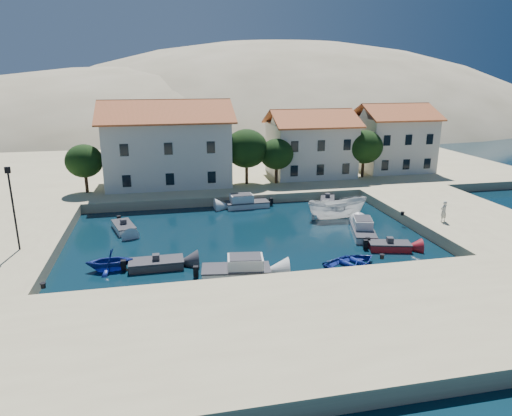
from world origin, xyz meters
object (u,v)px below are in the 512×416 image
(building_left, at_px, (167,141))
(pedestrian, at_px, (444,211))
(building_mid, at_px, (310,142))
(cabin_cruiser_south, at_px, (236,270))
(lamppost, at_px, (12,201))
(rowboat_south, at_px, (351,267))
(boat_east, at_px, (337,219))
(cabin_cruiser_east, at_px, (363,231))
(building_right, at_px, (393,136))

(building_left, relative_size, pedestrian, 7.80)
(building_mid, relative_size, cabin_cruiser_south, 2.12)
(lamppost, distance_m, cabin_cruiser_south, 16.90)
(cabin_cruiser_south, height_order, rowboat_south, cabin_cruiser_south)
(rowboat_south, height_order, pedestrian, pedestrian)
(boat_east, bearing_deg, cabin_cruiser_south, 135.61)
(cabin_cruiser_south, bearing_deg, building_mid, 69.95)
(building_left, bearing_deg, pedestrian, -41.41)
(boat_east, bearing_deg, building_mid, -6.09)
(lamppost, height_order, cabin_cruiser_east, lamppost)
(building_mid, xyz_separation_m, boat_east, (-2.42, -15.78, -5.22))
(building_left, bearing_deg, building_right, 3.81)
(building_right, bearing_deg, cabin_cruiser_south, -133.34)
(building_right, height_order, cabin_cruiser_east, building_right)
(building_left, height_order, cabin_cruiser_east, building_left)
(cabin_cruiser_south, bearing_deg, building_left, 106.32)
(cabin_cruiser_south, height_order, pedestrian, pedestrian)
(rowboat_south, bearing_deg, cabin_cruiser_south, 68.06)
(cabin_cruiser_east, height_order, boat_east, cabin_cruiser_east)
(rowboat_south, bearing_deg, building_right, -53.18)
(building_right, xyz_separation_m, lamppost, (-41.50, -22.00, -0.72))
(building_mid, xyz_separation_m, pedestrian, (5.20, -21.46, -3.28))
(building_mid, relative_size, lamppost, 1.69)
(cabin_cruiser_east, height_order, pedestrian, pedestrian)
(building_left, bearing_deg, cabin_cruiser_east, -51.35)
(pedestrian, bearing_deg, lamppost, -17.46)
(building_right, distance_m, pedestrian, 23.73)
(building_mid, distance_m, rowboat_south, 28.00)
(building_left, height_order, building_mid, building_left)
(cabin_cruiser_south, bearing_deg, building_right, 54.55)
(building_mid, bearing_deg, building_right, 4.76)
(cabin_cruiser_south, bearing_deg, lamppost, 167.32)
(lamppost, relative_size, rowboat_south, 1.42)
(cabin_cruiser_east, bearing_deg, building_right, -15.87)
(rowboat_south, relative_size, pedestrian, 2.32)
(building_right, bearing_deg, building_left, -176.19)
(rowboat_south, bearing_deg, building_left, 4.59)
(building_mid, height_order, boat_east, building_mid)
(pedestrian, bearing_deg, building_mid, -93.06)
(building_right, height_order, rowboat_south, building_right)
(building_left, distance_m, building_mid, 18.04)
(building_right, distance_m, rowboat_south, 33.50)
(building_left, relative_size, cabin_cruiser_east, 3.10)
(cabin_cruiser_east, bearing_deg, building_left, 55.37)
(building_right, relative_size, lamppost, 1.52)
(cabin_cruiser_east, bearing_deg, rowboat_south, 165.18)
(building_left, bearing_deg, rowboat_south, -64.60)
(building_right, xyz_separation_m, boat_east, (-14.42, -16.78, -5.47))
(building_mid, height_order, building_right, building_right)
(rowboat_south, height_order, cabin_cruiser_east, cabin_cruiser_east)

